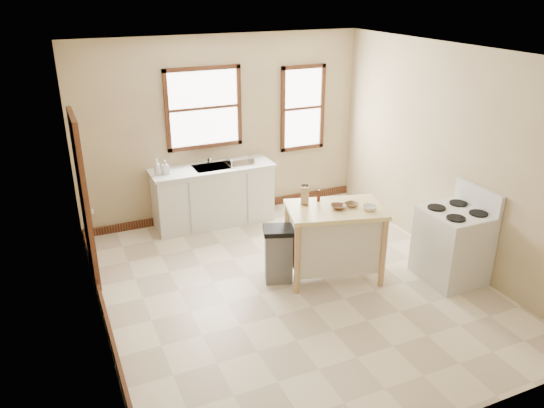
{
  "coord_description": "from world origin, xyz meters",
  "views": [
    {
      "loc": [
        -2.53,
        -5.06,
        3.5
      ],
      "look_at": [
        -0.11,
        0.4,
        0.98
      ],
      "focal_mm": 35.0,
      "sensor_mm": 36.0,
      "label": 1
    }
  ],
  "objects": [
    {
      "name": "soap_bottle_b",
      "position": [
        -1.01,
        2.17,
        1.02
      ],
      "size": [
        0.1,
        0.1,
        0.2
      ],
      "primitive_type": "imported",
      "rotation": [
        0.0,
        0.0,
        0.04
      ],
      "color": "#B2B2B2",
      "rests_on": "sink_counter"
    },
    {
      "name": "window_side",
      "position": [
        1.35,
        2.48,
        1.6
      ],
      "size": [
        0.77,
        0.06,
        1.37
      ],
      "primitive_type": null,
      "color": "black",
      "rests_on": "wall_back"
    },
    {
      "name": "faucet",
      "position": [
        -0.3,
        2.38,
        1.03
      ],
      "size": [
        0.03,
        0.03,
        0.22
      ],
      "primitive_type": "cylinder",
      "color": "silver",
      "rests_on": "sink_counter"
    },
    {
      "name": "ceiling",
      "position": [
        0.0,
        0.0,
        2.8
      ],
      "size": [
        5.0,
        5.0,
        0.0
      ],
      "primitive_type": "plane",
      "rotation": [
        3.14,
        0.0,
        0.0
      ],
      "color": "white",
      "rests_on": "ground"
    },
    {
      "name": "dish_rack",
      "position": [
        0.13,
        2.15,
        0.97
      ],
      "size": [
        0.44,
        0.37,
        0.1
      ],
      "primitive_type": null,
      "rotation": [
        0.0,
        0.0,
        0.21
      ],
      "color": "silver",
      "rests_on": "sink_counter"
    },
    {
      "name": "kitchen_island",
      "position": [
        0.57,
        0.03,
        0.48
      ],
      "size": [
        1.32,
        1.02,
        0.95
      ],
      "primitive_type": null,
      "rotation": [
        0.0,
        0.0,
        -0.26
      ],
      "color": "#F8E192",
      "rests_on": "ground"
    },
    {
      "name": "gas_stove",
      "position": [
        1.9,
        -0.6,
        0.6
      ],
      "size": [
        0.74,
        0.75,
        1.19
      ],
      "primitive_type": null,
      "color": "silver",
      "rests_on": "ground"
    },
    {
      "name": "floor",
      "position": [
        0.0,
        0.0,
        0.0
      ],
      "size": [
        5.0,
        5.0,
        0.0
      ],
      "primitive_type": "plane",
      "color": "beige",
      "rests_on": "ground"
    },
    {
      "name": "window_main",
      "position": [
        -0.3,
        2.48,
        1.75
      ],
      "size": [
        1.17,
        0.06,
        1.22
      ],
      "primitive_type": null,
      "color": "black",
      "rests_on": "wall_back"
    },
    {
      "name": "bowl_c",
      "position": [
        0.91,
        -0.19,
        0.98
      ],
      "size": [
        0.23,
        0.23,
        0.05
      ],
      "primitive_type": "imported",
      "rotation": [
        0.0,
        0.0,
        -0.43
      ],
      "color": "silver",
      "rests_on": "kitchen_island"
    },
    {
      "name": "bowl_a",
      "position": [
        0.59,
        -0.0,
        0.98
      ],
      "size": [
        0.25,
        0.25,
        0.05
      ],
      "primitive_type": "imported",
      "rotation": [
        0.0,
        0.0,
        -0.43
      ],
      "color": "brown",
      "rests_on": "kitchen_island"
    },
    {
      "name": "wall_right",
      "position": [
        2.25,
        0.0,
        1.4
      ],
      "size": [
        0.04,
        5.0,
        2.8
      ],
      "primitive_type": "cube",
      "color": "tan",
      "rests_on": "ground"
    },
    {
      "name": "bowl_b",
      "position": [
        0.77,
        -0.0,
        0.97
      ],
      "size": [
        0.19,
        0.19,
        0.04
      ],
      "primitive_type": "imported",
      "rotation": [
        0.0,
        0.0,
        0.2
      ],
      "color": "brown",
      "rests_on": "kitchen_island"
    },
    {
      "name": "wall_left",
      "position": [
        -2.25,
        0.0,
        1.4
      ],
      "size": [
        0.04,
        5.0,
        2.8
      ],
      "primitive_type": "cube",
      "color": "tan",
      "rests_on": "ground"
    },
    {
      "name": "baseboard_back",
      "position": [
        0.0,
        2.47,
        0.06
      ],
      "size": [
        4.5,
        0.04,
        0.12
      ],
      "primitive_type": "cube",
      "color": "black",
      "rests_on": "ground"
    },
    {
      "name": "wall_back",
      "position": [
        0.0,
        2.5,
        1.4
      ],
      "size": [
        4.5,
        0.04,
        2.8
      ],
      "primitive_type": "cube",
      "color": "tan",
      "rests_on": "ground"
    },
    {
      "name": "soap_bottle_a",
      "position": [
        -1.12,
        2.19,
        1.04
      ],
      "size": [
        0.1,
        0.1,
        0.23
      ],
      "primitive_type": "imported",
      "rotation": [
        0.0,
        0.0,
        0.1
      ],
      "color": "#B2B2B2",
      "rests_on": "sink_counter"
    },
    {
      "name": "sink_counter",
      "position": [
        -0.3,
        2.2,
        0.46
      ],
      "size": [
        1.86,
        0.62,
        0.92
      ],
      "primitive_type": null,
      "color": "beige",
      "rests_on": "ground"
    },
    {
      "name": "trash_bin",
      "position": [
        -0.1,
        0.23,
        0.36
      ],
      "size": [
        0.45,
        0.42,
        0.72
      ],
      "primitive_type": null,
      "rotation": [
        0.0,
        0.0,
        -0.34
      ],
      "color": "#5E5F5C",
      "rests_on": "ground"
    },
    {
      "name": "baseboard_left",
      "position": [
        -2.22,
        0.0,
        0.06
      ],
      "size": [
        0.04,
        5.0,
        0.12
      ],
      "primitive_type": "cube",
      "color": "black",
      "rests_on": "ground"
    },
    {
      "name": "knife_block",
      "position": [
        0.28,
        0.29,
        1.05
      ],
      "size": [
        0.13,
        0.13,
        0.2
      ],
      "primitive_type": null,
      "rotation": [
        0.0,
        0.0,
        -0.48
      ],
      "color": "#D9BB72",
      "rests_on": "kitchen_island"
    },
    {
      "name": "pepper_grinder",
      "position": [
        0.48,
        0.3,
        1.03
      ],
      "size": [
        0.06,
        0.06,
        0.15
      ],
      "primitive_type": "cylinder",
      "rotation": [
        0.0,
        0.0,
        -0.67
      ],
      "color": "#401B11",
      "rests_on": "kitchen_island"
    },
    {
      "name": "door_left",
      "position": [
        -2.21,
        1.3,
        1.05
      ],
      "size": [
        0.06,
        0.9,
        2.1
      ],
      "primitive_type": "cube",
      "color": "black",
      "rests_on": "ground"
    }
  ]
}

